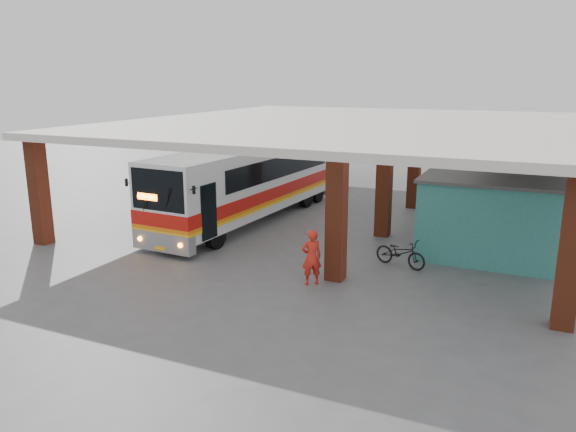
% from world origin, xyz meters
% --- Properties ---
extents(ground, '(90.00, 90.00, 0.00)m').
position_xyz_m(ground, '(0.00, 0.00, 0.00)').
color(ground, '#515154').
rests_on(ground, ground).
extents(brick_columns, '(20.10, 21.60, 4.35)m').
position_xyz_m(brick_columns, '(1.43, 5.00, 2.17)').
color(brick_columns, maroon).
rests_on(brick_columns, ground).
extents(canopy_roof, '(21.00, 23.00, 0.30)m').
position_xyz_m(canopy_roof, '(0.50, 6.50, 4.50)').
color(canopy_roof, silver).
rests_on(canopy_roof, brick_columns).
extents(shop_building, '(5.20, 8.20, 3.11)m').
position_xyz_m(shop_building, '(7.49, 4.00, 1.56)').
color(shop_building, '#2E7466').
rests_on(shop_building, ground).
extents(coach_bus, '(3.43, 13.27, 3.83)m').
position_xyz_m(coach_bus, '(-3.55, 2.92, 1.90)').
color(coach_bus, silver).
rests_on(coach_bus, ground).
extents(motorcycle, '(2.11, 1.22, 1.05)m').
position_xyz_m(motorcycle, '(4.70, -0.77, 0.52)').
color(motorcycle, black).
rests_on(motorcycle, ground).
extents(pedestrian, '(0.82, 0.78, 1.88)m').
position_xyz_m(pedestrian, '(2.44, -3.79, 0.94)').
color(pedestrian, red).
rests_on(pedestrian, ground).
extents(red_chair, '(0.47, 0.47, 0.76)m').
position_xyz_m(red_chair, '(5.09, 8.46, 0.35)').
color(red_chair, red).
rests_on(red_chair, ground).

